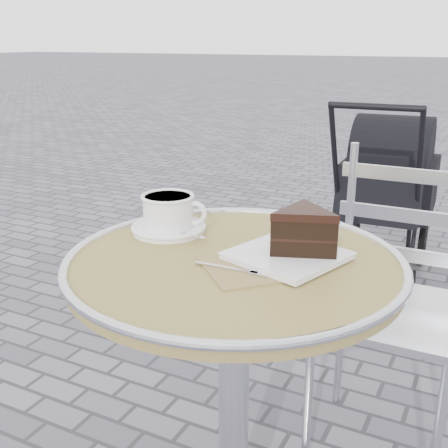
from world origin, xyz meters
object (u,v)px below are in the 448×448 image
at_px(cappuccino_set, 169,216).
at_px(cake_plate_set, 299,236).
at_px(baby_stroller, 386,195).
at_px(bistro_chair, 399,269).
at_px(cafe_table, 234,329).

distance_m(cappuccino_set, cake_plate_set, 0.34).
relative_size(cappuccino_set, cake_plate_set, 0.62).
bearing_deg(cake_plate_set, baby_stroller, 112.81).
height_order(cake_plate_set, bistro_chair, bistro_chair).
xyz_separation_m(cake_plate_set, bistro_chair, (0.14, 0.49, -0.23)).
xyz_separation_m(cafe_table, baby_stroller, (-0.03, 1.83, -0.15)).
height_order(bistro_chair, baby_stroller, baby_stroller).
bearing_deg(bistro_chair, baby_stroller, 101.82).
distance_m(cafe_table, bistro_chair, 0.61).
bearing_deg(cafe_table, bistro_chair, 65.38).
relative_size(cafe_table, cake_plate_set, 2.27).
bearing_deg(cappuccino_set, baby_stroller, 67.92).
distance_m(cake_plate_set, bistro_chair, 0.56).
bearing_deg(cappuccino_set, cafe_table, -38.47).
distance_m(bistro_chair, baby_stroller, 1.31).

